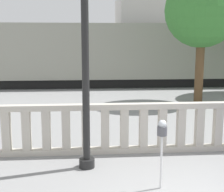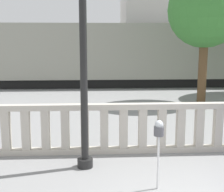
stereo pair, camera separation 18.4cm
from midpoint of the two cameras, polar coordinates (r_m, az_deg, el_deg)
The scene contains 7 objects.
balustrade at distance 8.07m, azimuth 9.70°, elevation -5.76°, with size 13.23×0.24×1.27m.
lamppost at distance 6.68m, azimuth -4.50°, elevation 10.48°, with size 0.35×0.35×5.77m.
parking_meter at distance 5.95m, azimuth 9.44°, elevation -6.74°, with size 0.19×0.19×1.36m.
train_near at distance 20.18m, azimuth 9.54°, elevation 7.59°, with size 29.67×2.99×4.42m.
train_far at distance 27.88m, azimuth 10.72°, elevation 8.28°, with size 25.39×2.68×4.49m.
building_block at distance 33.97m, azimuth 11.59°, elevation 15.78°, with size 10.72×6.88×12.63m.
tree_right at distance 14.76m, azimuth 17.08°, elevation 14.69°, with size 3.30×3.30×5.80m.
Camera 2 is at (-1.68, -4.61, 2.82)m, focal length 50.00 mm.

